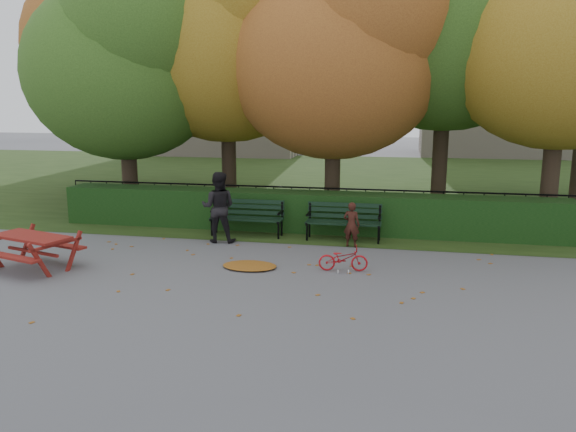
% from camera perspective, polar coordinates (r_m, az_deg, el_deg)
% --- Properties ---
extents(ground, '(90.00, 90.00, 0.00)m').
position_cam_1_polar(ground, '(10.34, -2.66, -6.95)').
color(ground, slate).
rests_on(ground, ground).
extents(grass_strip, '(90.00, 90.00, 0.00)m').
position_cam_1_polar(grass_strip, '(23.85, 5.62, 3.58)').
color(grass_strip, '#213712').
rests_on(grass_strip, ground).
extents(building_left, '(10.00, 7.00, 15.00)m').
position_cam_1_polar(building_left, '(37.54, -6.56, 17.90)').
color(building_left, '#BBA895').
rests_on(building_left, ground).
extents(building_right, '(9.00, 6.00, 12.00)m').
position_cam_1_polar(building_right, '(38.01, 20.68, 14.91)').
color(building_right, '#BBA895').
rests_on(building_right, ground).
extents(hedge, '(13.00, 0.90, 1.00)m').
position_cam_1_polar(hedge, '(14.48, 1.69, 0.47)').
color(hedge, black).
rests_on(hedge, ground).
extents(iron_fence, '(14.00, 0.04, 1.02)m').
position_cam_1_polar(iron_fence, '(15.25, 2.20, 1.16)').
color(iron_fence, black).
rests_on(iron_fence, ground).
extents(tree_a, '(5.88, 5.60, 7.48)m').
position_cam_1_polar(tree_a, '(16.94, -15.77, 15.32)').
color(tree_a, '#311F19').
rests_on(tree_a, ground).
extents(tree_b, '(6.72, 6.40, 8.79)m').
position_cam_1_polar(tree_b, '(17.10, -5.37, 18.62)').
color(tree_b, '#311F19').
rests_on(tree_b, ground).
extents(tree_c, '(6.30, 6.00, 8.00)m').
position_cam_1_polar(tree_c, '(15.62, 5.91, 17.15)').
color(tree_c, '#311F19').
rests_on(tree_c, ground).
extents(tree_d, '(7.14, 6.80, 9.58)m').
position_cam_1_polar(tree_d, '(17.01, 17.39, 20.17)').
color(tree_d, '#311F19').
rests_on(tree_d, ground).
extents(tree_f, '(6.93, 6.60, 9.19)m').
position_cam_1_polar(tree_f, '(21.18, -16.14, 17.64)').
color(tree_f, '#311F19').
rests_on(tree_f, ground).
extents(bench_left, '(1.80, 0.57, 0.88)m').
position_cam_1_polar(bench_left, '(14.00, -4.13, 0.14)').
color(bench_left, black).
rests_on(bench_left, ground).
extents(bench_right, '(1.80, 0.57, 0.88)m').
position_cam_1_polar(bench_right, '(13.55, 5.69, -0.27)').
color(bench_right, black).
rests_on(bench_right, ground).
extents(picnic_table, '(1.91, 1.70, 0.78)m').
position_cam_1_polar(picnic_table, '(12.21, -24.58, -2.50)').
color(picnic_table, maroon).
rests_on(picnic_table, ground).
extents(leaf_pile, '(1.15, 0.83, 0.08)m').
position_cam_1_polar(leaf_pile, '(11.36, -3.92, -5.06)').
color(leaf_pile, brown).
rests_on(leaf_pile, ground).
extents(leaf_scatter, '(9.00, 5.70, 0.01)m').
position_cam_1_polar(leaf_scatter, '(10.62, -2.26, -6.42)').
color(leaf_scatter, brown).
rests_on(leaf_scatter, ground).
extents(child, '(0.41, 0.30, 1.05)m').
position_cam_1_polar(child, '(12.90, 6.47, -0.87)').
color(child, '#391912').
rests_on(child, ground).
extents(adult, '(0.88, 0.72, 1.68)m').
position_cam_1_polar(adult, '(13.32, -7.09, 0.90)').
color(adult, black).
rests_on(adult, ground).
extents(bicycle, '(1.00, 0.46, 0.51)m').
position_cam_1_polar(bicycle, '(11.11, 5.63, -4.31)').
color(bicycle, '#B61017').
rests_on(bicycle, ground).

